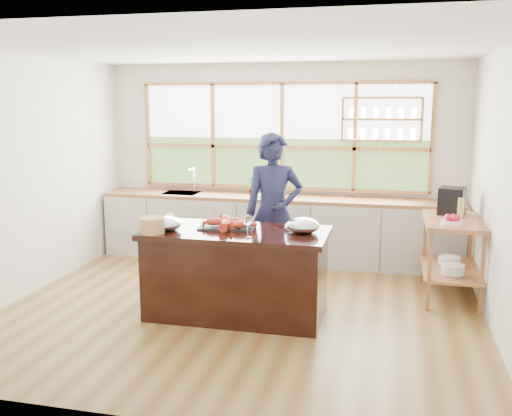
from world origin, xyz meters
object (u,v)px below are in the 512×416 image
(espresso_machine, at_px, (452,201))
(wicker_basket, at_px, (152,225))
(cook, at_px, (274,213))
(island, at_px, (236,273))

(espresso_machine, bearing_deg, wicker_basket, -134.94)
(espresso_machine, distance_m, wicker_basket, 3.41)
(espresso_machine, bearing_deg, cook, -150.30)
(cook, distance_m, wicker_basket, 1.53)
(cook, bearing_deg, espresso_machine, -4.57)
(wicker_basket, bearing_deg, island, 22.26)
(island, bearing_deg, espresso_machine, 32.24)
(wicker_basket, bearing_deg, cook, 50.54)
(cook, relative_size, wicker_basket, 7.53)
(wicker_basket, bearing_deg, espresso_machine, 29.82)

